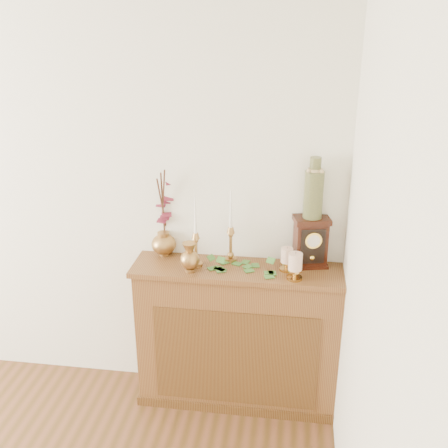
# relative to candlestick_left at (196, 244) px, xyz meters

# --- Properties ---
(console_shelf) EXTENTS (1.24, 0.34, 0.93)m
(console_shelf) POSITION_rel_candlestick_left_xyz_m (0.25, 0.01, -0.63)
(console_shelf) COLOR brown
(console_shelf) RESTS_ON ground
(candlestick_left) EXTENTS (0.07, 0.07, 0.42)m
(candlestick_left) POSITION_rel_candlestick_left_xyz_m (0.00, 0.00, 0.00)
(candlestick_left) COLOR #A17C40
(candlestick_left) RESTS_ON console_shelf
(candlestick_center) EXTENTS (0.07, 0.07, 0.44)m
(candlestick_center) POSITION_rel_candlestick_left_xyz_m (0.19, 0.10, 0.00)
(candlestick_center) COLOR #A17C40
(candlestick_center) RESTS_ON console_shelf
(bud_vase) EXTENTS (0.11, 0.11, 0.18)m
(bud_vase) POSITION_rel_candlestick_left_xyz_m (-0.02, -0.08, -0.05)
(bud_vase) COLOR #A17C40
(bud_vase) RESTS_ON console_shelf
(ginger_jar) EXTENTS (0.23, 0.24, 0.55)m
(ginger_jar) POSITION_rel_candlestick_left_xyz_m (-0.22, 0.16, 0.11)
(ginger_jar) COLOR #A17C40
(ginger_jar) RESTS_ON console_shelf
(pillar_candle_left) EXTENTS (0.08, 0.08, 0.15)m
(pillar_candle_left) POSITION_rel_candlestick_left_xyz_m (0.52, 0.01, -0.06)
(pillar_candle_left) COLOR #BD8E42
(pillar_candle_left) RESTS_ON console_shelf
(pillar_candle_right) EXTENTS (0.09, 0.09, 0.17)m
(pillar_candle_right) POSITION_rel_candlestick_left_xyz_m (0.57, -0.09, -0.05)
(pillar_candle_right) COLOR #BD8E42
(pillar_candle_right) RESTS_ON console_shelf
(ivy_garland) EXTENTS (0.40, 0.22, 0.09)m
(ivy_garland) POSITION_rel_candlestick_left_xyz_m (0.29, -0.01, -0.13)
(ivy_garland) COLOR #3B712B
(ivy_garland) RESTS_ON console_shelf
(mantel_clock) EXTENTS (0.23, 0.18, 0.30)m
(mantel_clock) POSITION_rel_candlestick_left_xyz_m (0.65, 0.10, 0.01)
(mantel_clock) COLOR #37140B
(mantel_clock) RESTS_ON console_shelf
(ceramic_vase) EXTENTS (0.11, 0.11, 0.35)m
(ceramic_vase) POSITION_rel_candlestick_left_xyz_m (0.65, 0.10, 0.31)
(ceramic_vase) COLOR #193227
(ceramic_vase) RESTS_ON mantel_clock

